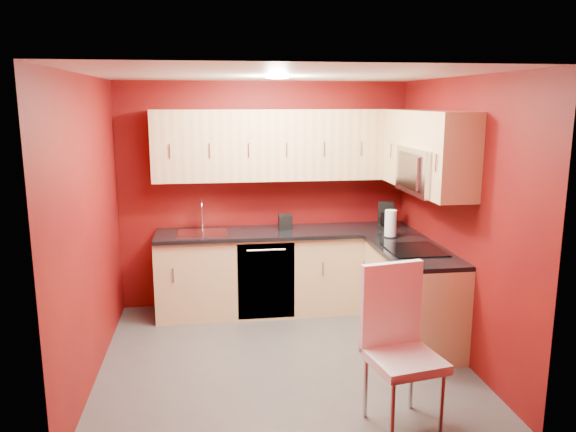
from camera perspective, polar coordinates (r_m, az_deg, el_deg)
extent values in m
plane|color=#464342|center=(5.25, -0.58, -14.23)|extent=(3.20, 3.20, 0.00)
plane|color=white|center=(4.73, -0.64, 14.20)|extent=(3.20, 3.20, 0.00)
plane|color=maroon|center=(6.30, -2.38, 2.12)|extent=(3.20, 0.00, 3.20)
plane|color=maroon|center=(3.40, 2.70, -6.14)|extent=(3.20, 0.00, 3.20)
plane|color=maroon|center=(4.90, -19.52, -1.29)|extent=(0.00, 3.00, 3.00)
plane|color=maroon|center=(5.28, 16.88, -0.22)|extent=(0.00, 3.00, 3.00)
cube|color=tan|center=(6.22, -0.20, -5.71)|extent=(2.80, 0.60, 0.87)
cube|color=tan|center=(5.60, 12.50, -7.97)|extent=(0.60, 1.30, 0.87)
cube|color=black|center=(6.08, -0.18, -1.66)|extent=(2.80, 0.63, 0.04)
cube|color=black|center=(5.45, 12.61, -3.52)|extent=(0.63, 1.27, 0.04)
cube|color=tan|center=(6.08, -0.37, 7.25)|extent=(2.80, 0.35, 0.75)
cube|color=tan|center=(5.93, 12.15, 6.89)|extent=(0.35, 0.57, 0.75)
cube|color=tan|center=(4.86, 16.82, 5.67)|extent=(0.35, 0.22, 0.75)
cube|color=tan|center=(5.30, 14.73, 8.51)|extent=(0.35, 0.76, 0.33)
cube|color=silver|center=(5.32, 14.27, 4.49)|extent=(0.40, 0.76, 0.42)
cube|color=black|center=(5.25, 12.35, 4.49)|extent=(0.02, 0.62, 0.33)
cylinder|color=silver|center=(5.03, 13.03, 4.16)|extent=(0.02, 0.02, 0.29)
cube|color=black|center=(5.41, 12.70, -3.36)|extent=(0.50, 0.55, 0.01)
cube|color=silver|center=(6.02, -8.70, -1.79)|extent=(0.52, 0.42, 0.02)
cylinder|color=silver|center=(6.19, -8.72, -0.15)|extent=(0.02, 0.02, 0.26)
torus|color=silver|center=(6.09, -8.76, 0.92)|extent=(0.02, 0.16, 0.16)
cylinder|color=silver|center=(6.04, -8.75, 0.24)|extent=(0.02, 0.02, 0.12)
cube|color=black|center=(5.92, -2.23, -6.64)|extent=(0.60, 0.02, 0.82)
cylinder|color=white|center=(5.02, -1.10, 13.88)|extent=(0.20, 0.20, 0.01)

